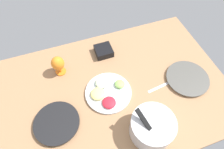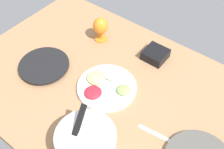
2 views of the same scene
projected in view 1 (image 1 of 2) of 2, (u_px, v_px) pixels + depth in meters
ground_plane at (111, 92)px, 131.62cm from camera, size 160.00×104.00×4.00cm
dinner_plate_left at (187, 78)px, 134.26cm from camera, size 29.47×29.47×2.11cm
dinner_plate_right at (57, 123)px, 116.04cm from camera, size 27.56×27.56×2.85cm
mixing_bowl at (152, 127)px, 108.56cm from camera, size 25.00×25.00×20.12cm
fruit_platter at (107, 92)px, 127.65cm from camera, size 30.61×30.61×4.92cm
hurricane_glass_orange at (58, 64)px, 130.88cm from camera, size 8.92×8.92×15.36cm
square_bowl_black at (104, 51)px, 145.99cm from camera, size 12.49×12.49×5.30cm
fork_by_left_plate at (160, 87)px, 131.40cm from camera, size 18.08×4.00×0.60cm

